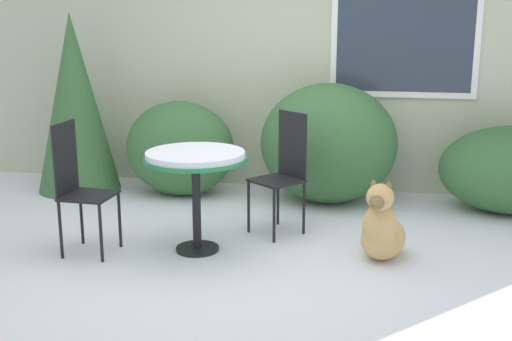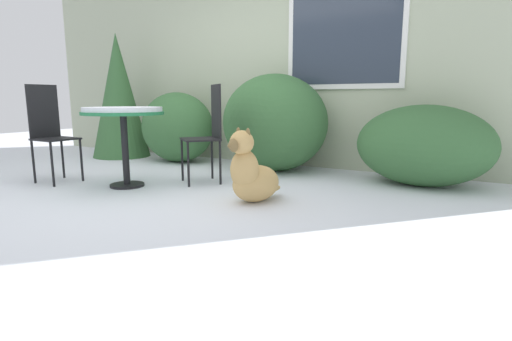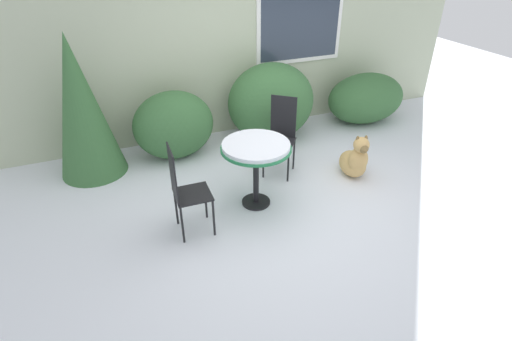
{
  "view_description": "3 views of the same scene",
  "coord_description": "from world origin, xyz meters",
  "px_view_note": "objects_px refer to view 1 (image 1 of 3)",
  "views": [
    {
      "loc": [
        1.0,
        -4.43,
        1.81
      ],
      "look_at": [
        0.0,
        0.6,
        0.55
      ],
      "focal_mm": 45.0,
      "sensor_mm": 36.0,
      "label": 1
    },
    {
      "loc": [
        2.7,
        -2.65,
        0.87
      ],
      "look_at": [
        1.05,
        0.26,
        0.27
      ],
      "focal_mm": 28.0,
      "sensor_mm": 36.0,
      "label": 2
    },
    {
      "loc": [
        -1.85,
        -3.45,
        2.79
      ],
      "look_at": [
        -0.38,
        0.13,
        0.45
      ],
      "focal_mm": 28.0,
      "sensor_mm": 36.0,
      "label": 3
    }
  ],
  "objects_px": {
    "dog": "(382,231)",
    "patio_chair_far_side": "(79,184)",
    "patio_table": "(196,165)",
    "patio_chair_near_table": "(283,169)"
  },
  "relations": [
    {
      "from": "patio_chair_far_side",
      "to": "patio_chair_near_table",
      "type": "bearing_deg",
      "value": -60.14
    },
    {
      "from": "dog",
      "to": "patio_table",
      "type": "bearing_deg",
      "value": -164.44
    },
    {
      "from": "patio_chair_near_table",
      "to": "patio_chair_far_side",
      "type": "relative_size",
      "value": 1.0
    },
    {
      "from": "patio_chair_far_side",
      "to": "dog",
      "type": "height_order",
      "value": "patio_chair_far_side"
    },
    {
      "from": "patio_table",
      "to": "dog",
      "type": "height_order",
      "value": "patio_table"
    },
    {
      "from": "dog",
      "to": "patio_chair_far_side",
      "type": "bearing_deg",
      "value": -160.52
    },
    {
      "from": "patio_table",
      "to": "patio_chair_far_side",
      "type": "height_order",
      "value": "patio_chair_far_side"
    },
    {
      "from": "patio_table",
      "to": "dog",
      "type": "relative_size",
      "value": 1.19
    },
    {
      "from": "patio_table",
      "to": "dog",
      "type": "bearing_deg",
      "value": 3.08
    },
    {
      "from": "patio_chair_near_table",
      "to": "dog",
      "type": "relative_size",
      "value": 1.53
    }
  ]
}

